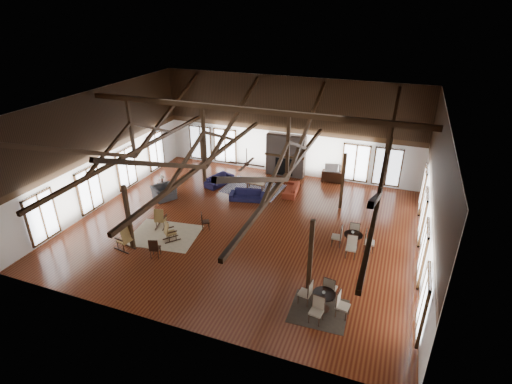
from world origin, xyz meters
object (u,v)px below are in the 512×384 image
at_px(sofa_navy_left, 219,180).
at_px(coffee_table, 256,183).
at_px(sofa_navy_front, 247,195).
at_px(cafe_table_near, 324,298).
at_px(sofa_orange, 291,189).
at_px(armchair, 164,192).
at_px(tv_console, 332,176).
at_px(cafe_table_far, 353,239).

relative_size(sofa_navy_left, coffee_table, 1.72).
relative_size(sofa_navy_front, coffee_table, 1.74).
bearing_deg(cafe_table_near, sofa_navy_left, 133.89).
distance_m(sofa_orange, armchair, 7.12).
bearing_deg(sofa_orange, tv_console, 138.02).
xyz_separation_m(sofa_navy_front, tv_console, (3.90, 4.14, 0.03)).
bearing_deg(coffee_table, cafe_table_near, -53.58).
relative_size(sofa_navy_left, armchair, 1.63).
xyz_separation_m(sofa_navy_front, armchair, (-4.38, -1.45, 0.10)).
distance_m(sofa_navy_left, cafe_table_far, 9.32).
relative_size(coffee_table, tv_console, 0.88).
bearing_deg(cafe_table_near, cafe_table_far, 84.65).
xyz_separation_m(sofa_navy_left, coffee_table, (2.24, 0.17, 0.08)).
relative_size(coffee_table, cafe_table_near, 0.58).
xyz_separation_m(coffee_table, armchair, (-4.32, -2.93, 0.02)).
relative_size(sofa_navy_front, cafe_table_far, 1.02).
relative_size(cafe_table_far, tv_console, 1.51).
bearing_deg(cafe_table_far, sofa_orange, 132.97).
bearing_deg(sofa_navy_front, sofa_orange, 26.40).
bearing_deg(coffee_table, sofa_navy_front, -85.31).
bearing_deg(coffee_table, sofa_orange, 6.78).
bearing_deg(sofa_navy_front, armchair, -174.38).
xyz_separation_m(coffee_table, tv_console, (3.96, 2.66, -0.04)).
xyz_separation_m(armchair, tv_console, (8.27, 5.59, -0.06)).
bearing_deg(cafe_table_near, sofa_orange, 112.98).
bearing_deg(cafe_table_far, tv_console, 107.80).
xyz_separation_m(sofa_orange, cafe_table_near, (3.67, -8.65, 0.23)).
height_order(sofa_orange, tv_console, tv_console).
xyz_separation_m(sofa_navy_left, tv_console, (6.20, 2.83, 0.04)).
relative_size(sofa_orange, coffee_table, 1.62).
height_order(coffee_table, cafe_table_near, cafe_table_near).
distance_m(sofa_navy_left, tv_console, 6.81).
relative_size(sofa_navy_left, cafe_table_near, 0.99).
bearing_deg(sofa_navy_left, armchair, 160.07).
relative_size(sofa_orange, tv_console, 1.43).
distance_m(cafe_table_near, cafe_table_far, 4.30).
bearing_deg(cafe_table_far, sofa_navy_left, 154.35).
xyz_separation_m(armchair, cafe_table_near, (10.08, -5.56, 0.11)).
distance_m(sofa_navy_front, cafe_table_far, 6.68).
relative_size(coffee_table, cafe_table_far, 0.58).
bearing_deg(sofa_orange, cafe_table_far, 37.80).
bearing_deg(cafe_table_near, sofa_navy_front, 129.11).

